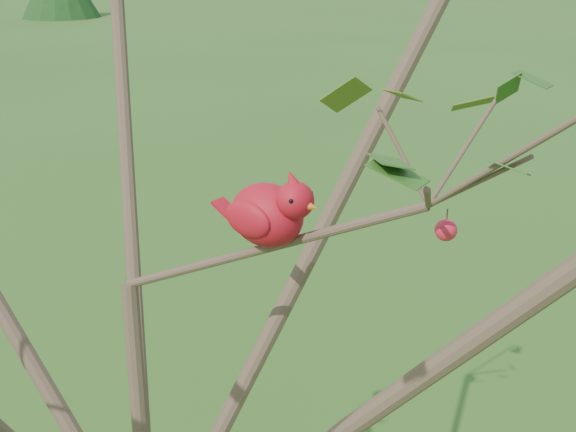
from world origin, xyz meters
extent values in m
sphere|color=red|center=(0.58, 0.10, 2.14)|extent=(0.04, 0.04, 0.04)
ellipsoid|color=#AE0E1B|center=(0.26, 0.07, 2.14)|extent=(0.18, 0.16, 0.12)
sphere|color=#AE0E1B|center=(0.32, 0.05, 2.19)|extent=(0.09, 0.09, 0.07)
cone|color=#AE0E1B|center=(0.31, 0.05, 2.22)|extent=(0.06, 0.05, 0.05)
cone|color=#D85914|center=(0.35, 0.03, 2.18)|extent=(0.04, 0.03, 0.03)
ellipsoid|color=black|center=(0.34, 0.04, 2.18)|extent=(0.03, 0.04, 0.03)
cube|color=#AE0E1B|center=(0.18, 0.11, 2.12)|extent=(0.09, 0.07, 0.05)
ellipsoid|color=#AE0E1B|center=(0.27, 0.12, 2.15)|extent=(0.11, 0.07, 0.07)
ellipsoid|color=#AE0E1B|center=(0.24, 0.03, 2.15)|extent=(0.11, 0.07, 0.07)
camera|label=1|loc=(0.63, -1.10, 2.61)|focal=45.00mm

